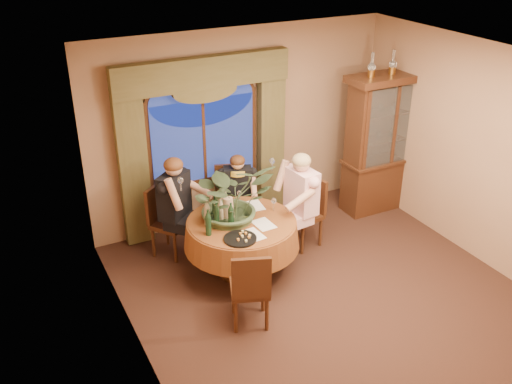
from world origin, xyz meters
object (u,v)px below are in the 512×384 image
oil_lamp_center (393,62)px  chair_front_left (250,286)px  stoneware_vase (228,209)px  wine_bottle_4 (208,222)px  chair_back_right (232,202)px  person_back (175,209)px  centerpiece_plant (230,170)px  china_cabinet (384,143)px  wine_bottle_5 (220,210)px  olive_bowl (245,220)px  chair_right (304,214)px  person_pink (301,204)px  wine_bottle_2 (207,212)px  wine_bottle_3 (231,215)px  wine_bottle_1 (215,208)px  dining_table (242,247)px  oil_lamp_left (372,65)px  person_scarf (238,195)px  oil_lamp_right (413,59)px  chair_back (170,222)px  wine_bottle_0 (216,215)px

oil_lamp_center → chair_front_left: 3.87m
stoneware_vase → wine_bottle_4: wine_bottle_4 is taller
chair_back_right → person_back: person_back is taller
centerpiece_plant → oil_lamp_center: bearing=10.7°
china_cabinet → wine_bottle_5: bearing=-168.9°
wine_bottle_4 → person_back: bearing=97.8°
oil_lamp_center → olive_bowl: bearing=-165.1°
stoneware_vase → olive_bowl: (0.16, -0.15, -0.13)m
chair_right → wine_bottle_5: size_ratio=2.91×
china_cabinet → olive_bowl: (-2.67, -0.71, -0.28)m
china_cabinet → person_pink: bearing=-162.4°
oil_lamp_center → wine_bottle_2: bearing=-169.8°
oil_lamp_center → wine_bottle_3: 3.26m
china_cabinet → wine_bottle_1: 3.01m
centerpiece_plant → olive_bowl: bearing=-63.2°
chair_back_right → person_pink: person_pink is taller
wine_bottle_5 → chair_right: bearing=5.5°
dining_table → person_pink: bearing=6.2°
oil_lamp_center → wine_bottle_1: size_ratio=1.03×
oil_lamp_left → oil_lamp_center: same height
wine_bottle_1 → stoneware_vase: bearing=-23.3°
person_back → person_scarf: person_back is taller
dining_table → chair_front_left: chair_front_left is taller
wine_bottle_4 → oil_lamp_left: bearing=15.6°
oil_lamp_right → person_scarf: bearing=174.9°
oil_lamp_left → person_back: bearing=178.9°
china_cabinet → person_back: size_ratio=1.46×
wine_bottle_3 → oil_lamp_right: bearing=13.1°
chair_back → wine_bottle_3: (0.47, -0.92, 0.44)m
wine_bottle_2 → person_back: bearing=107.8°
wine_bottle_1 → chair_back: bearing=119.5°
chair_back_right → wine_bottle_2: 1.22m
chair_front_left → oil_lamp_left: bearing=51.4°
china_cabinet → wine_bottle_4: china_cabinet is taller
chair_front_left → centerpiece_plant: bearing=96.0°
dining_table → chair_front_left: (-0.35, -0.92, 0.10)m
wine_bottle_0 → wine_bottle_4: same height
oil_lamp_center → person_pink: (-1.78, -0.56, -1.55)m
oil_lamp_center → person_scarf: bearing=174.1°
wine_bottle_3 → oil_lamp_center: bearing=14.7°
chair_back → wine_bottle_3: size_ratio=2.91×
chair_right → chair_back: size_ratio=1.00×
oil_lamp_right → wine_bottle_3: 3.59m
stoneware_vase → wine_bottle_1: wine_bottle_1 is taller
oil_lamp_left → stoneware_vase: (-2.46, -0.56, -1.37)m
person_scarf → wine_bottle_3: 1.18m
wine_bottle_1 → wine_bottle_5: bearing=-62.5°
chair_back_right → centerpiece_plant: size_ratio=0.85×
china_cabinet → stoneware_vase: size_ratio=7.04×
chair_front_left → chair_back_right: bearing=91.5°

